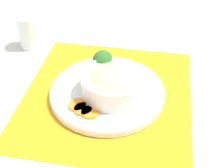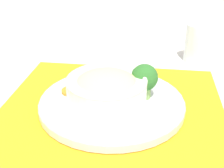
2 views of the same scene
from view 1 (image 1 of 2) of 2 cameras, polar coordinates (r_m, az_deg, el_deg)
ground_plane at (r=0.83m, az=-0.84°, el=-2.14°), size 4.00×4.00×0.00m
placemat at (r=0.83m, az=-0.85°, el=-2.04°), size 0.52×0.49×0.00m
plate at (r=0.82m, az=-0.85°, el=-1.34°), size 0.30×0.30×0.02m
bowl at (r=0.79m, az=0.09°, el=0.35°), size 0.16×0.16×0.07m
broccoli_floret at (r=0.85m, az=-1.68°, el=4.16°), size 0.06×0.06×0.07m
carrot_slice_near at (r=0.78m, az=-6.36°, el=-3.82°), size 0.05×0.05×0.01m
carrot_slice_middle at (r=0.76m, az=-5.32°, el=-4.58°), size 0.05×0.05×0.01m
carrot_slice_far at (r=0.75m, az=-4.01°, el=-5.17°), size 0.05×0.05×0.01m
water_glass at (r=1.04m, az=-15.03°, el=8.96°), size 0.07×0.07×0.11m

